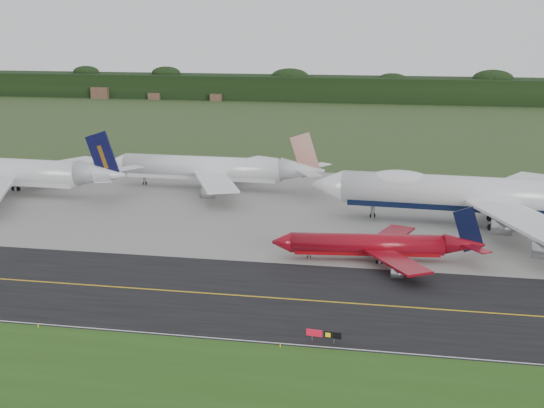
{
  "coord_description": "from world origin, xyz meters",
  "views": [
    {
      "loc": [
        12.05,
        -105.73,
        39.26
      ],
      "look_at": [
        -12.83,
        22.0,
        7.62
      ],
      "focal_mm": 50.0,
      "sensor_mm": 36.0,
      "label": 1
    }
  ],
  "objects_px": {
    "jet_star_tail": "(214,169)",
    "jet_red_737": "(379,245)",
    "jet_navy_gold": "(6,172)",
    "jet_ba_747": "(487,195)",
    "taxiway_sign": "(324,334)"
  },
  "relations": [
    {
      "from": "jet_navy_gold",
      "to": "jet_star_tail",
      "type": "bearing_deg",
      "value": 17.86
    },
    {
      "from": "jet_navy_gold",
      "to": "taxiway_sign",
      "type": "bearing_deg",
      "value": -39.81
    },
    {
      "from": "jet_red_737",
      "to": "taxiway_sign",
      "type": "relative_size",
      "value": 7.91
    },
    {
      "from": "jet_ba_747",
      "to": "jet_red_737",
      "type": "height_order",
      "value": "jet_ba_747"
    },
    {
      "from": "jet_navy_gold",
      "to": "jet_red_737",
      "type": "bearing_deg",
      "value": -21.24
    },
    {
      "from": "jet_red_737",
      "to": "jet_navy_gold",
      "type": "relative_size",
      "value": 0.59
    },
    {
      "from": "jet_ba_747",
      "to": "jet_navy_gold",
      "type": "distance_m",
      "value": 107.25
    },
    {
      "from": "jet_navy_gold",
      "to": "jet_star_tail",
      "type": "relative_size",
      "value": 1.12
    },
    {
      "from": "jet_star_tail",
      "to": "jet_red_737",
      "type": "bearing_deg",
      "value": -49.29
    },
    {
      "from": "jet_ba_747",
      "to": "taxiway_sign",
      "type": "height_order",
      "value": "jet_ba_747"
    },
    {
      "from": "jet_navy_gold",
      "to": "jet_star_tail",
      "type": "height_order",
      "value": "jet_navy_gold"
    },
    {
      "from": "jet_ba_747",
      "to": "jet_star_tail",
      "type": "bearing_deg",
      "value": 160.12
    },
    {
      "from": "jet_red_737",
      "to": "jet_navy_gold",
      "type": "xyz_separation_m",
      "value": [
        -87.58,
        34.04,
        2.48
      ]
    },
    {
      "from": "jet_navy_gold",
      "to": "taxiway_sign",
      "type": "distance_m",
      "value": 107.77
    },
    {
      "from": "jet_star_tail",
      "to": "taxiway_sign",
      "type": "height_order",
      "value": "jet_star_tail"
    }
  ]
}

